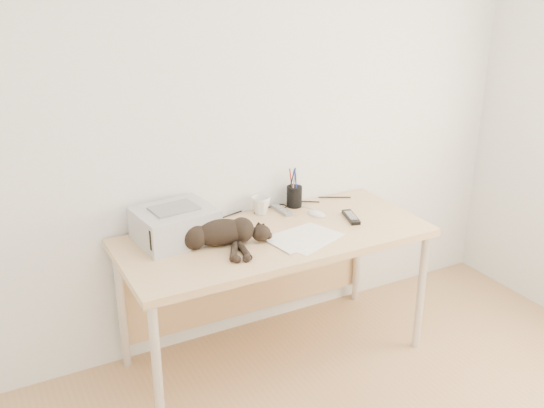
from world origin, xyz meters
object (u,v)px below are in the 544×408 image
desk (267,251)px  pen_cup (294,196)px  printer (175,224)px  mouse (317,212)px  mug (261,205)px  cat (216,234)px

desk → pen_cup: bearing=36.2°
printer → mouse: 0.80m
mug → mouse: (0.26, -0.16, -0.03)m
printer → mug: printer is taller
mouse → cat: bearing=172.9°
cat → mouse: bearing=25.9°
printer → cat: bearing=-44.9°
printer → pen_cup: size_ratio=1.80×
cat → mug: cat is taller
desk → printer: 0.53m
mug → mouse: 0.31m
desk → cat: cat is taller
printer → pen_cup: bearing=9.1°
pen_cup → cat: bearing=-155.2°
desk → pen_cup: (0.28, 0.20, 0.20)m
printer → mug: size_ratio=3.75×
cat → desk: bearing=29.4°
pen_cup → mug: bearing=-177.4°
desk → pen_cup: 0.40m
cat → pen_cup: 0.66m
cat → pen_cup: (0.60, 0.28, 0.00)m
mug → desk: bearing=-107.2°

